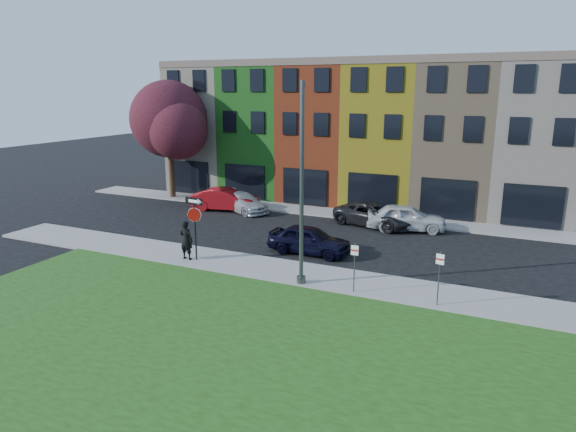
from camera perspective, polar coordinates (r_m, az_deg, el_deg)
The scene contains 15 objects.
ground at distance 21.62m, azimuth -2.69°, elevation -9.02°, with size 120.00×120.00×0.00m, color black.
sidewalk_near at distance 23.41m, azimuth 5.11°, elevation -7.05°, with size 40.00×3.00×0.12m, color gray.
sidewalk_far at distance 35.84m, azimuth 4.09°, elevation 0.45°, with size 40.00×2.40×0.12m, color gray.
rowhouse_block at distance 40.69m, azimuth 8.01°, elevation 9.01°, with size 30.00×10.12×10.00m.
stop_sign at distance 25.54m, azimuth -10.35°, elevation -0.00°, with size 1.05×0.15×3.17m.
man at distance 26.04m, azimuth -11.23°, elevation -2.64°, with size 0.73×0.49×1.98m, color black.
sedan_near at distance 26.90m, azimuth 2.38°, elevation -2.64°, with size 4.42×1.86×1.49m, color black.
parked_car_red at distance 36.63m, azimuth -6.95°, elevation 1.84°, with size 5.00×2.55×1.57m, color maroon.
parked_car_silver at distance 36.22m, azimuth -5.08°, elevation 1.54°, with size 4.89×3.57×1.32m, color #B9B8BD.
parked_car_dark at distance 32.67m, azimuth 9.68°, elevation 0.15°, with size 5.69×3.64×1.46m, color black.
parked_car_white at distance 32.04m, azimuth 13.00°, elevation -0.15°, with size 5.05×3.01×1.61m, color silver.
street_lamp at distance 21.80m, azimuth 1.54°, elevation 3.52°, with size 1.24×2.44×8.66m.
parking_sign_a at distance 21.57m, azimuth 7.39°, elevation -5.04°, with size 0.32×0.08×2.13m.
parking_sign_b at distance 20.94m, azimuth 16.46°, elevation -5.98°, with size 0.32×0.11×2.22m.
tree_purple at distance 40.82m, azimuth -12.93°, elevation 10.24°, with size 7.01×6.14×8.96m.
Camera 1 is at (9.23, -17.62, 8.47)m, focal length 32.00 mm.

